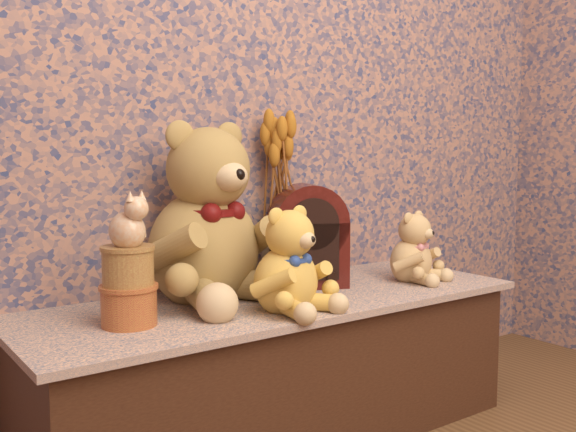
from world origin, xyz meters
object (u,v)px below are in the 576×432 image
biscuit_tin_lower (129,306)px  teddy_large (203,204)px  teddy_small (411,244)px  cathedral_radio (307,235)px  ceramic_vase (279,253)px  teddy_medium (286,255)px  cat_figurine (127,218)px

biscuit_tin_lower → teddy_large: bearing=27.6°
teddy_large → teddy_small: size_ratio=2.23×
cathedral_radio → ceramic_vase: (-0.04, 0.09, -0.06)m
biscuit_tin_lower → ceramic_vase: bearing=20.2°
cathedral_radio → teddy_medium: bearing=-112.8°
ceramic_vase → teddy_medium: bearing=-122.2°
teddy_small → biscuit_tin_lower: (-0.96, 0.02, -0.07)m
teddy_medium → cathedral_radio: (0.24, 0.22, 0.01)m
teddy_small → teddy_large: bearing=148.1°
ceramic_vase → cat_figurine: cat_figurine is taller
teddy_medium → cat_figurine: 0.42m
biscuit_tin_lower → cat_figurine: size_ratio=0.97×
cathedral_radio → cat_figurine: 0.66m
biscuit_tin_lower → teddy_medium: bearing=-14.0°
teddy_small → cathedral_radio: size_ratio=0.76×
cat_figurine → biscuit_tin_lower: bearing=0.0°
teddy_large → ceramic_vase: size_ratio=2.87×
ceramic_vase → teddy_small: bearing=-33.3°
ceramic_vase → biscuit_tin_lower: size_ratio=1.41×
biscuit_tin_lower → cathedral_radio: bearing=11.0°
cat_figurine → teddy_small: bearing=-20.6°
ceramic_vase → cat_figurine: bearing=-159.8°
teddy_large → cathedral_radio: teddy_large is taller
teddy_small → teddy_medium: bearing=170.6°
teddy_large → biscuit_tin_lower: 0.39m
cathedral_radio → biscuit_tin_lower: cathedral_radio is taller
teddy_large → cat_figurine: teddy_large is taller
teddy_small → cat_figurine: size_ratio=1.75×
cathedral_radio → ceramic_vase: 0.12m
teddy_medium → cat_figurine: (-0.40, 0.10, 0.11)m
cathedral_radio → teddy_small: bearing=0.5°
teddy_medium → ceramic_vase: 0.38m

